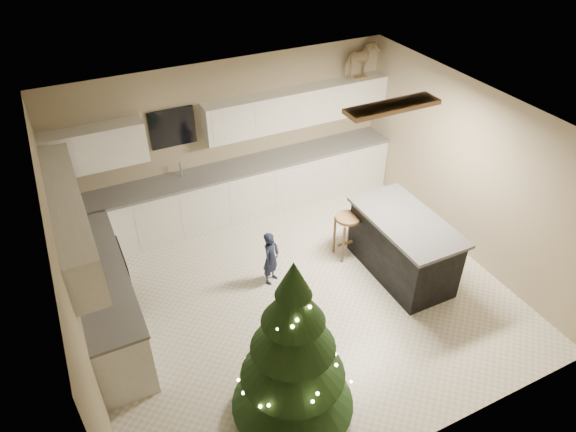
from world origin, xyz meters
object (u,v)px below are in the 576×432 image
object	(u,v)px
rocking_horse	(361,60)
bar_stool	(347,226)
island	(403,246)
toddler	(271,258)
christmas_tree	(293,359)

from	to	relation	value
rocking_horse	bar_stool	bearing A→B (deg)	126.04
island	toddler	world-z (taller)	island
island	bar_stool	world-z (taller)	island
bar_stool	christmas_tree	size ratio (longest dim) A/B	0.33
christmas_tree	bar_stool	bearing A→B (deg)	46.92
island	rocking_horse	distance (m)	3.20
bar_stool	rocking_horse	world-z (taller)	rocking_horse
toddler	rocking_horse	bearing A→B (deg)	2.04
christmas_tree	rocking_horse	size ratio (longest dim) A/B	3.12
bar_stool	toddler	distance (m)	1.27
island	bar_stool	size ratio (longest dim) A/B	2.37
toddler	rocking_horse	world-z (taller)	rocking_horse
toddler	rocking_horse	distance (m)	3.65
christmas_tree	island	bearing A→B (deg)	29.57
island	rocking_horse	world-z (taller)	rocking_horse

